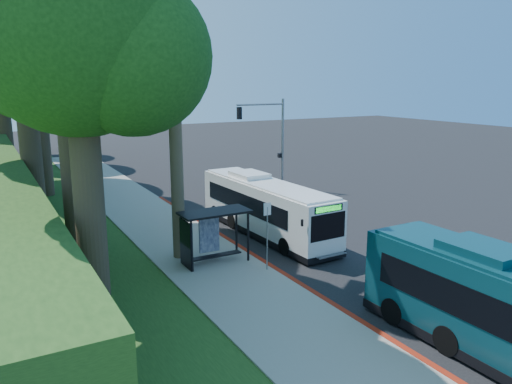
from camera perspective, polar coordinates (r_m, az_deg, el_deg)
ground at (r=29.32m, az=5.43°, el=-3.99°), size 140.00×140.00×0.00m
sidewalk at (r=26.03m, az=-8.01°, el=-6.09°), size 4.50×70.00×0.12m
red_curb at (r=23.55m, az=0.87°, el=-7.99°), size 0.25×30.00×0.13m
grass_verge at (r=29.44m, az=-22.06°, el=-4.76°), size 8.00×70.00×0.06m
bus_shelter at (r=22.99m, az=-5.43°, el=-3.99°), size 3.20×1.51×2.55m
stop_sign_pole at (r=21.89m, az=1.29°, el=-4.03°), size 0.35×0.06×3.17m
traffic_signal_pole at (r=38.76m, az=1.78°, el=6.79°), size 4.10×0.30×7.00m
tree_0 at (r=23.51m, az=-21.20°, el=18.76°), size 8.40×8.00×15.70m
tree_2 at (r=39.33m, az=-23.89°, el=14.67°), size 8.82×8.40×15.12m
tree_4 at (r=55.27m, az=-25.02°, el=12.90°), size 8.40×8.00×14.14m
tree_5 at (r=63.31m, az=-24.65°, el=12.06°), size 7.35×7.00×12.86m
tree_6 at (r=17.39m, az=-19.50°, el=16.38°), size 7.56×7.20×13.74m
white_bus at (r=27.56m, az=1.02°, el=-1.64°), size 2.69×10.84×3.21m
pickup at (r=34.47m, az=1.54°, el=-0.10°), size 3.77×5.96×1.53m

